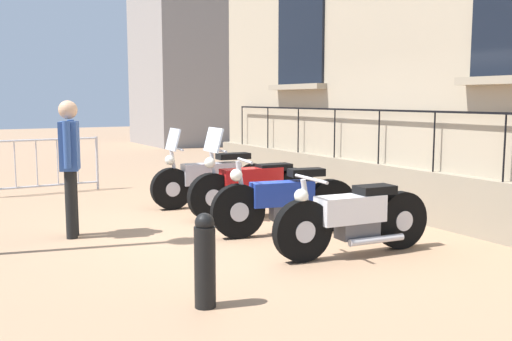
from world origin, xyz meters
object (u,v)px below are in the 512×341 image
(crowd_barrier, at_px, (47,164))
(pedestrian_standing, at_px, (70,160))
(bollard, at_px, (205,260))
(motorcycle_white, at_px, (353,219))
(motorcycle_red, at_px, (253,187))
(motorcycle_blue, at_px, (285,203))
(motorcycle_silver, at_px, (213,180))

(crowd_barrier, height_order, pedestrian_standing, pedestrian_standing)
(bollard, bearing_deg, motorcycle_white, -162.24)
(motorcycle_red, bearing_deg, motorcycle_blue, 80.77)
(pedestrian_standing, bearing_deg, motorcycle_silver, -156.68)
(motorcycle_red, height_order, bollard, motorcycle_red)
(motorcycle_blue, xyz_separation_m, bollard, (2.04, 1.94, -0.01))
(motorcycle_red, distance_m, motorcycle_blue, 1.22)
(motorcycle_red, relative_size, motorcycle_white, 1.04)
(motorcycle_silver, distance_m, bollard, 4.74)
(motorcycle_red, xyz_separation_m, motorcycle_blue, (0.20, 1.20, -0.03))
(motorcycle_silver, height_order, crowd_barrier, motorcycle_silver)
(crowd_barrier, xyz_separation_m, pedestrian_standing, (0.35, 3.80, 0.44))
(motorcycle_blue, height_order, motorcycle_white, motorcycle_blue)
(motorcycle_silver, xyz_separation_m, motorcycle_white, (-0.09, 3.56, -0.02))
(crowd_barrier, bearing_deg, motorcycle_blue, 112.99)
(crowd_barrier, bearing_deg, bollard, 90.79)
(crowd_barrier, relative_size, pedestrian_standing, 1.10)
(motorcycle_red, height_order, motorcycle_white, motorcycle_red)
(motorcycle_white, relative_size, pedestrian_standing, 1.15)
(motorcycle_silver, relative_size, motorcycle_white, 1.06)
(motorcycle_white, height_order, bollard, motorcycle_white)
(motorcycle_red, bearing_deg, motorcycle_white, 88.62)
(motorcycle_red, height_order, crowd_barrier, motorcycle_red)
(motorcycle_blue, distance_m, motorcycle_white, 1.25)
(motorcycle_white, relative_size, crowd_barrier, 1.05)
(motorcycle_red, bearing_deg, crowd_barrier, -58.66)
(motorcycle_blue, relative_size, bollard, 2.45)
(motorcycle_white, xyz_separation_m, pedestrian_standing, (2.62, -2.47, 0.58))
(motorcycle_blue, relative_size, pedestrian_standing, 1.14)
(bollard, bearing_deg, motorcycle_red, -125.42)
(crowd_barrier, xyz_separation_m, bollard, (-0.10, 6.97, -0.15))
(crowd_barrier, bearing_deg, motorcycle_red, 121.34)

